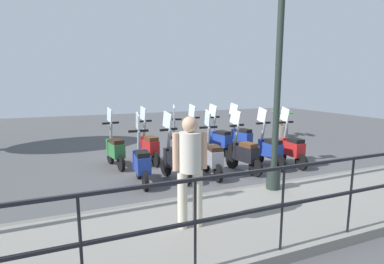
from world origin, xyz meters
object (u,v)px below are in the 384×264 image
object	(u,v)px
scooter_near_0	(291,148)
scooter_near_4	(175,160)
scooter_near_1	(269,149)
scooter_near_2	(244,153)
scooter_near_5	(141,163)
pedestrian_distant	(190,164)
potted_palm	(281,126)
scooter_far_1	(220,139)
scooter_far_0	(241,137)
scooter_far_2	(198,141)
lamp_post_near	(278,79)
scooter_far_4	(149,146)
scooter_near_3	(212,156)
scooter_far_5	(115,149)
scooter_far_3	(175,143)

from	to	relation	value
scooter_near_0	scooter_near_4	xyz separation A→B (m)	(0.04, 3.21, 0.00)
scooter_near_0	scooter_near_1	xyz separation A→B (m)	(0.10, 0.63, 0.00)
scooter_near_2	scooter_near_5	xyz separation A→B (m)	(0.09, 2.51, 0.00)
pedestrian_distant	potted_palm	distance (m)	8.75
scooter_far_1	scooter_far_0	bearing A→B (deg)	-99.71
scooter_near_0	scooter_far_0	world-z (taller)	same
scooter_near_0	scooter_far_0	size ratio (longest dim) A/B	1.00
scooter_far_2	pedestrian_distant	bearing A→B (deg)	145.99
lamp_post_near	scooter_near_4	size ratio (longest dim) A/B	3.05
scooter_near_2	scooter_far_4	distance (m)	2.56
scooter_near_2	scooter_far_0	world-z (taller)	same
scooter_near_4	scooter_far_0	xyz separation A→B (m)	(1.79, -2.80, 0.00)
scooter_near_1	scooter_near_5	size ratio (longest dim) A/B	1.00
scooter_far_1	scooter_far_2	bearing A→B (deg)	68.72
potted_palm	scooter_far_0	world-z (taller)	scooter_far_0
pedestrian_distant	scooter_near_5	bearing A→B (deg)	-168.15
scooter_near_2	scooter_near_0	bearing A→B (deg)	-101.89
scooter_near_2	scooter_far_2	world-z (taller)	same
scooter_near_1	scooter_near_3	xyz separation A→B (m)	(-0.11, 1.69, 0.00)
scooter_far_0	scooter_far_2	distance (m)	1.46
scooter_far_5	pedestrian_distant	bearing A→B (deg)	176.14
scooter_near_3	scooter_far_2	bearing A→B (deg)	-7.71
lamp_post_near	scooter_near_2	world-z (taller)	lamp_post_near
scooter_near_0	scooter_far_3	world-z (taller)	same
potted_palm	scooter_near_4	world-z (taller)	scooter_near_4
pedestrian_distant	scooter_far_0	bearing A→B (deg)	149.63
scooter_near_4	scooter_far_2	size ratio (longest dim) A/B	1.00
pedestrian_distant	scooter_far_3	bearing A→B (deg)	172.54
scooter_near_1	scooter_near_5	bearing A→B (deg)	87.08
scooter_near_4	scooter_near_5	bearing A→B (deg)	74.41
scooter_far_3	scooter_far_5	distance (m)	1.66
pedestrian_distant	potted_palm	size ratio (longest dim) A/B	1.50
scooter_near_1	scooter_near_2	world-z (taller)	same
scooter_far_0	scooter_far_3	distance (m)	2.23
pedestrian_distant	scooter_far_2	distance (m)	4.69
scooter_near_5	scooter_near_0	bearing A→B (deg)	-88.15
scooter_far_2	scooter_far_0	bearing A→B (deg)	-99.28
scooter_near_1	scooter_far_5	size ratio (longest dim) A/B	1.00
scooter_near_1	scooter_far_4	size ratio (longest dim) A/B	1.00
scooter_far_2	scooter_far_5	world-z (taller)	same
pedestrian_distant	scooter_near_1	xyz separation A→B (m)	(2.47, -3.21, -0.60)
scooter_near_4	scooter_far_2	xyz separation A→B (m)	(1.80, -1.34, 0.00)
potted_palm	scooter_far_0	size ratio (longest dim) A/B	0.69
lamp_post_near	scooter_far_4	bearing A→B (deg)	26.87
scooter_far_0	scooter_near_1	bearing A→B (deg)	157.34
scooter_far_1	scooter_far_5	xyz separation A→B (m)	(-0.13, 3.11, 0.00)
scooter_near_0	scooter_far_5	xyz separation A→B (m)	(1.64, 4.30, 0.00)
scooter_near_0	scooter_near_3	distance (m)	2.33
potted_palm	scooter_far_0	xyz separation A→B (m)	(-1.74, 2.96, 0.04)
lamp_post_near	scooter_near_4	distance (m)	2.79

